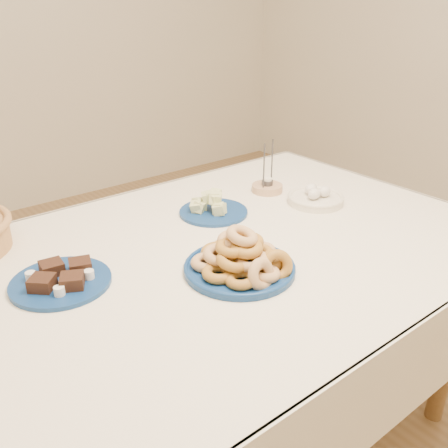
{
  "coord_description": "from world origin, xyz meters",
  "views": [
    {
      "loc": [
        -0.75,
        -0.98,
        1.4
      ],
      "look_at": [
        0.0,
        -0.05,
        0.85
      ],
      "focal_mm": 40.0,
      "sensor_mm": 36.0,
      "label": 1
    }
  ],
  "objects_px": {
    "candle_holder": "(267,187)",
    "egg_bowl": "(316,198)",
    "melon_plate": "(212,207)",
    "brownie_plate": "(61,279)",
    "dining_table": "(213,283)",
    "donut_platter": "(241,260)"
  },
  "relations": [
    {
      "from": "dining_table",
      "to": "donut_platter",
      "type": "xyz_separation_m",
      "value": [
        -0.02,
        -0.14,
        0.14
      ]
    },
    {
      "from": "donut_platter",
      "to": "egg_bowl",
      "type": "distance_m",
      "value": 0.54
    },
    {
      "from": "candle_holder",
      "to": "brownie_plate",
      "type": "bearing_deg",
      "value": -170.05
    },
    {
      "from": "melon_plate",
      "to": "brownie_plate",
      "type": "height_order",
      "value": "melon_plate"
    },
    {
      "from": "donut_platter",
      "to": "melon_plate",
      "type": "bearing_deg",
      "value": 63.81
    },
    {
      "from": "donut_platter",
      "to": "melon_plate",
      "type": "height_order",
      "value": "donut_platter"
    },
    {
      "from": "donut_platter",
      "to": "candle_holder",
      "type": "height_order",
      "value": "candle_holder"
    },
    {
      "from": "candle_holder",
      "to": "egg_bowl",
      "type": "xyz_separation_m",
      "value": [
        0.05,
        -0.19,
        0.0
      ]
    },
    {
      "from": "brownie_plate",
      "to": "candle_holder",
      "type": "relative_size",
      "value": 1.74
    },
    {
      "from": "dining_table",
      "to": "donut_platter",
      "type": "bearing_deg",
      "value": -96.24
    },
    {
      "from": "candle_holder",
      "to": "egg_bowl",
      "type": "bearing_deg",
      "value": -74.7
    },
    {
      "from": "brownie_plate",
      "to": "candle_holder",
      "type": "height_order",
      "value": "candle_holder"
    },
    {
      "from": "melon_plate",
      "to": "candle_holder",
      "type": "bearing_deg",
      "value": 6.9
    },
    {
      "from": "melon_plate",
      "to": "candle_holder",
      "type": "xyz_separation_m",
      "value": [
        0.28,
        0.03,
        -0.0
      ]
    },
    {
      "from": "dining_table",
      "to": "melon_plate",
      "type": "xyz_separation_m",
      "value": [
        0.15,
        0.21,
        0.13
      ]
    },
    {
      "from": "donut_platter",
      "to": "egg_bowl",
      "type": "relative_size",
      "value": 1.42
    },
    {
      "from": "brownie_plate",
      "to": "candle_holder",
      "type": "bearing_deg",
      "value": 9.95
    },
    {
      "from": "dining_table",
      "to": "egg_bowl",
      "type": "height_order",
      "value": "egg_bowl"
    },
    {
      "from": "donut_platter",
      "to": "melon_plate",
      "type": "xyz_separation_m",
      "value": [
        0.17,
        0.35,
        -0.01
      ]
    },
    {
      "from": "melon_plate",
      "to": "candle_holder",
      "type": "relative_size",
      "value": 1.21
    },
    {
      "from": "dining_table",
      "to": "candle_holder",
      "type": "bearing_deg",
      "value": 28.92
    },
    {
      "from": "brownie_plate",
      "to": "egg_bowl",
      "type": "xyz_separation_m",
      "value": [
        0.88,
        -0.04,
        0.01
      ]
    }
  ]
}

